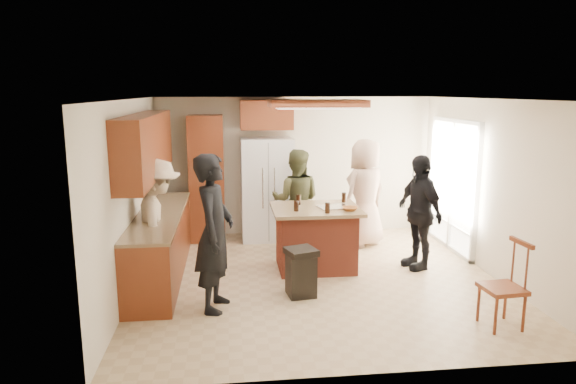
{
  "coord_description": "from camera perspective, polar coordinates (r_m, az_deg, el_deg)",
  "views": [
    {
      "loc": [
        -1.2,
        -6.77,
        2.61
      ],
      "look_at": [
        -0.36,
        0.56,
        1.15
      ],
      "focal_mm": 32.0,
      "sensor_mm": 36.0,
      "label": 1
    }
  ],
  "objects": [
    {
      "name": "person_front_left",
      "position": [
        6.17,
        -8.19,
        -4.53
      ],
      "size": [
        0.63,
        0.78,
        1.9
      ],
      "primitive_type": "imported",
      "rotation": [
        0.0,
        0.0,
        1.37
      ],
      "color": "black",
      "rests_on": "ground"
    },
    {
      "name": "island_items",
      "position": [
        7.46,
        4.94,
        -1.55
      ],
      "size": [
        0.91,
        0.75,
        0.15
      ],
      "color": "silver",
      "rests_on": "kitchen_island"
    },
    {
      "name": "refrigerator",
      "position": [
        9.07,
        -2.34,
        0.33
      ],
      "size": [
        0.9,
        0.76,
        1.8
      ],
      "color": "white",
      "rests_on": "ground"
    },
    {
      "name": "person_counter",
      "position": [
        7.11,
        -14.28,
        -3.33
      ],
      "size": [
        0.76,
        1.21,
        1.73
      ],
      "primitive_type": "imported",
      "rotation": [
        0.0,
        0.0,
        1.8
      ],
      "color": "tan",
      "rests_on": "ground"
    },
    {
      "name": "person_behind_left",
      "position": [
        8.42,
        0.9,
        -0.92
      ],
      "size": [
        0.91,
        0.68,
        1.68
      ],
      "primitive_type": "imported",
      "rotation": [
        0.0,
        0.0,
        2.91
      ],
      "color": "#3D4025",
      "rests_on": "ground"
    },
    {
      "name": "person_side_right",
      "position": [
        7.81,
        14.34,
        -2.16
      ],
      "size": [
        0.73,
        1.09,
        1.7
      ],
      "primitive_type": "imported",
      "rotation": [
        0.0,
        0.0,
        -1.34
      ],
      "color": "black",
      "rests_on": "ground"
    },
    {
      "name": "spindle_chair",
      "position": [
        6.28,
        22.88,
        -9.82
      ],
      "size": [
        0.45,
        0.45,
        0.99
      ],
      "color": "maroon",
      "rests_on": "ground"
    },
    {
      "name": "kitchen_island",
      "position": [
        7.63,
        3.08,
        -5.06
      ],
      "size": [
        1.28,
        1.03,
        0.93
      ],
      "color": "maroon",
      "rests_on": "ground"
    },
    {
      "name": "person_behind_right",
      "position": [
        8.74,
        8.56,
        -0.12
      ],
      "size": [
        1.06,
        0.96,
        1.82
      ],
      "primitive_type": "imported",
      "rotation": [
        0.0,
        0.0,
        3.7
      ],
      "color": "tan",
      "rests_on": "ground"
    },
    {
      "name": "back_wall_units",
      "position": [
        9.05,
        -7.36,
        3.3
      ],
      "size": [
        1.8,
        0.6,
        2.45
      ],
      "color": "maroon",
      "rests_on": "ground"
    },
    {
      "name": "trash_bin",
      "position": [
        6.68,
        1.45,
        -8.86
      ],
      "size": [
        0.45,
        0.45,
        0.63
      ],
      "color": "black",
      "rests_on": "ground"
    },
    {
      "name": "left_cabinetry",
      "position": [
        7.43,
        -14.48,
        -2.03
      ],
      "size": [
        0.64,
        3.0,
        2.3
      ],
      "color": "maroon",
      "rests_on": "ground"
    },
    {
      "name": "room_shell",
      "position": [
        10.24,
        26.54,
        0.2
      ],
      "size": [
        8.0,
        5.2,
        5.0
      ],
      "color": "tan",
      "rests_on": "ground"
    }
  ]
}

